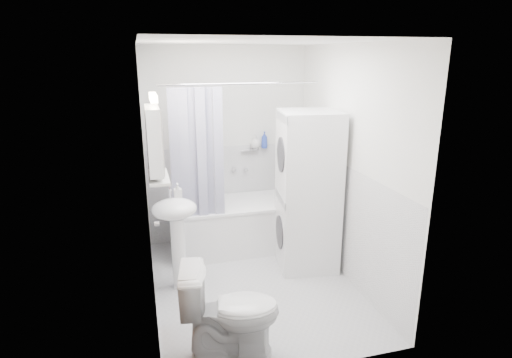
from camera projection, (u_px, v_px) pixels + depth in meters
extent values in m
plane|color=#B3B4B8|center=(254.00, 284.00, 4.43)|extent=(2.60, 2.60, 0.00)
plane|color=silver|center=(227.00, 146.00, 5.29)|extent=(2.00, 0.00, 2.00)
plane|color=silver|center=(304.00, 223.00, 2.89)|extent=(2.00, 0.00, 2.00)
plane|color=silver|center=(147.00, 181.00, 3.84)|extent=(0.00, 2.60, 2.60)
plane|color=silver|center=(349.00, 166.00, 4.35)|extent=(0.00, 2.60, 2.60)
plane|color=white|center=(254.00, 42.00, 3.75)|extent=(2.60, 2.60, 0.00)
plane|color=white|center=(228.00, 192.00, 5.45)|extent=(1.98, 0.00, 1.98)
plane|color=white|center=(153.00, 242.00, 4.01)|extent=(0.00, 2.58, 2.58)
plane|color=white|center=(344.00, 221.00, 4.51)|extent=(0.00, 2.58, 2.58)
plane|color=brown|center=(155.00, 241.00, 3.08)|extent=(0.00, 2.00, 2.00)
cylinder|color=silver|center=(157.00, 224.00, 3.40)|extent=(0.04, 0.04, 0.04)
cube|color=white|center=(236.00, 226.00, 5.21)|extent=(1.52, 0.71, 0.56)
cube|color=white|center=(236.00, 203.00, 5.13)|extent=(1.54, 0.73, 0.03)
cube|color=silver|center=(236.00, 212.00, 5.16)|extent=(1.34, 0.53, 0.20)
cylinder|color=silver|center=(245.00, 169.00, 5.39)|extent=(0.04, 0.12, 0.04)
cylinder|color=silver|center=(241.00, 84.00, 4.44)|extent=(1.72, 0.02, 0.02)
cube|color=#151449|center=(176.00, 158.00, 4.47)|extent=(0.10, 0.02, 1.45)
cube|color=#151449|center=(184.00, 157.00, 4.50)|extent=(0.10, 0.02, 1.45)
cube|color=#151449|center=(193.00, 157.00, 4.52)|extent=(0.10, 0.02, 1.45)
cube|color=#151449|center=(201.00, 156.00, 4.54)|extent=(0.10, 0.02, 1.45)
cube|color=#151449|center=(210.00, 156.00, 4.56)|extent=(0.10, 0.02, 1.45)
cube|color=#151449|center=(218.00, 155.00, 4.59)|extent=(0.10, 0.02, 1.45)
ellipsoid|color=white|center=(174.00, 209.00, 4.15)|extent=(0.44, 0.37, 0.20)
cylinder|color=white|center=(179.00, 253.00, 4.29)|extent=(0.14, 0.14, 0.75)
cylinder|color=silver|center=(170.00, 193.00, 4.24)|extent=(0.03, 0.03, 0.14)
cylinder|color=silver|center=(170.00, 189.00, 4.18)|extent=(0.02, 0.10, 0.02)
cube|color=white|center=(154.00, 140.00, 3.85)|extent=(0.12, 0.50, 0.60)
cube|color=white|center=(161.00, 140.00, 3.87)|extent=(0.01, 0.47, 0.57)
cube|color=#FFEABF|center=(153.00, 97.00, 3.75)|extent=(0.06, 0.45, 0.06)
cube|color=silver|center=(159.00, 177.00, 3.96)|extent=(0.18, 0.54, 0.02)
cube|color=silver|center=(249.00, 150.00, 5.32)|extent=(0.22, 0.06, 0.02)
cube|color=#530A18|center=(150.00, 148.00, 4.45)|extent=(0.05, 0.31, 0.72)
cube|color=#530A18|center=(150.00, 116.00, 4.36)|extent=(0.03, 0.27, 0.08)
cylinder|color=silver|center=(146.00, 112.00, 4.34)|extent=(0.02, 0.04, 0.02)
cube|color=white|center=(306.00, 228.00, 4.74)|extent=(0.69, 0.69, 0.87)
cylinder|color=#2D2D33|center=(280.00, 232.00, 4.67)|extent=(0.07, 0.37, 0.37)
cube|color=gray|center=(280.00, 198.00, 4.56)|extent=(0.09, 0.55, 0.08)
cube|color=white|center=(309.00, 152.00, 4.50)|extent=(0.69, 0.69, 0.87)
cylinder|color=#2D2D33|center=(281.00, 155.00, 4.42)|extent=(0.07, 0.37, 0.37)
cube|color=gray|center=(282.00, 117.00, 4.31)|extent=(0.09, 0.55, 0.08)
imported|color=white|center=(231.00, 311.00, 3.31)|extent=(0.83, 0.55, 0.75)
imported|color=gray|center=(178.00, 196.00, 4.21)|extent=(0.08, 0.17, 0.08)
imported|color=gray|center=(159.00, 176.00, 3.81)|extent=(0.07, 0.18, 0.07)
imported|color=gray|center=(157.00, 167.00, 4.05)|extent=(0.10, 0.09, 0.10)
imported|color=gray|center=(255.00, 143.00, 5.32)|extent=(0.13, 0.17, 0.13)
imported|color=#2B44AF|center=(264.00, 145.00, 5.36)|extent=(0.08, 0.21, 0.08)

